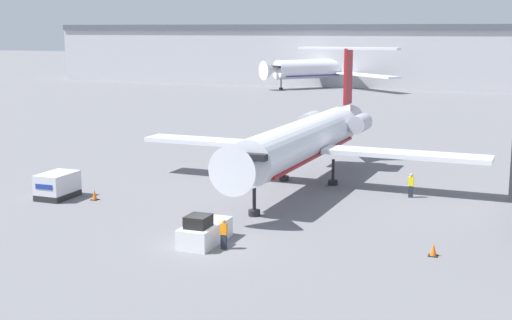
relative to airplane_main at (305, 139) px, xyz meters
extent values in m
plane|color=slate|center=(-0.42, -17.98, -3.71)|extent=(600.00, 600.00, 0.00)
cube|color=#B2B2B7|center=(-0.42, 102.02, 2.30)|extent=(180.00, 16.00, 12.03)
cube|color=#4C515B|center=(-0.42, 102.02, 8.91)|extent=(180.00, 16.80, 1.20)
cylinder|color=silver|center=(-0.02, -0.81, -0.03)|extent=(3.84, 21.29, 3.21)
cone|color=silver|center=(-0.38, -12.69, -0.03)|extent=(3.29, 2.67, 3.21)
cube|color=black|center=(-0.35, -11.67, 0.53)|extent=(2.75, 0.78, 0.44)
cone|color=silver|center=(0.34, 11.55, -0.03)|extent=(3.00, 3.62, 2.89)
cube|color=maroon|center=(-0.02, -0.81, -1.07)|extent=(3.46, 19.16, 0.20)
cube|color=silver|center=(7.92, 0.01, -0.75)|extent=(12.69, 2.84, 0.36)
cube|color=silver|center=(-7.91, 0.48, -0.75)|extent=(12.69, 2.84, 0.36)
cylinder|color=#ADADB7|center=(2.55, 8.02, 0.37)|extent=(1.65, 2.98, 1.56)
cylinder|color=#ADADB7|center=(-2.07, 8.15, 0.37)|extent=(1.65, 2.98, 1.56)
cube|color=maroon|center=(0.36, 12.25, 4.18)|extent=(0.31, 2.21, 5.21)
cube|color=silver|center=(0.36, 12.25, 6.79)|extent=(9.43, 2.08, 0.20)
cylinder|color=black|center=(-0.31, -10.41, -2.67)|extent=(0.24, 0.24, 2.08)
cylinder|color=black|center=(-0.31, -10.41, -3.51)|extent=(0.80, 0.80, 0.40)
cylinder|color=black|center=(-2.06, 0.91, -2.67)|extent=(0.24, 0.24, 2.08)
cylinder|color=black|center=(-2.06, 0.91, -3.51)|extent=(0.80, 0.80, 0.40)
cylinder|color=black|center=(2.11, 0.78, -2.67)|extent=(0.24, 0.24, 2.08)
cylinder|color=black|center=(2.11, 0.78, -3.51)|extent=(0.80, 0.80, 0.40)
cube|color=silver|center=(-0.78, -17.14, -3.13)|extent=(1.82, 4.03, 1.17)
cube|color=black|center=(-0.78, -18.02, -2.19)|extent=(1.27, 1.45, 0.70)
cube|color=black|center=(-0.78, -15.20, -3.30)|extent=(1.63, 0.30, 0.70)
cube|color=#232326|center=(-15.67, -10.91, -3.49)|extent=(2.06, 3.09, 0.45)
cube|color=silver|center=(-15.67, -10.91, -2.54)|extent=(2.06, 3.09, 1.45)
cube|color=navy|center=(-15.67, -12.48, -2.54)|extent=(1.44, 0.04, 0.36)
cube|color=#232838|center=(0.71, -17.83, -3.29)|extent=(0.32, 0.20, 0.85)
cube|color=orange|center=(0.71, -17.83, -2.53)|extent=(0.40, 0.24, 0.67)
sphere|color=tan|center=(0.71, -17.83, -2.07)|extent=(0.25, 0.25, 0.25)
cube|color=#232838|center=(8.61, -1.33, -3.28)|extent=(0.32, 0.20, 0.87)
cube|color=yellow|center=(8.61, -1.33, -2.50)|extent=(0.40, 0.24, 0.69)
sphere|color=tan|center=(8.61, -1.33, -2.03)|extent=(0.25, 0.25, 0.25)
cube|color=black|center=(-12.81, -10.42, -3.69)|extent=(0.51, 0.51, 0.04)
cone|color=orange|center=(-12.81, -10.42, -3.30)|extent=(0.36, 0.36, 0.75)
cube|color=black|center=(11.98, -14.86, -3.69)|extent=(0.52, 0.52, 0.04)
cone|color=orange|center=(11.98, -14.86, -3.32)|extent=(0.37, 0.37, 0.70)
cylinder|color=silver|center=(-23.37, 94.48, 0.29)|extent=(20.35, 22.85, 3.93)
cone|color=silver|center=(-33.08, 83.14, 0.29)|extent=(5.03, 4.95, 3.93)
cube|color=black|center=(-32.26, 84.10, 0.98)|extent=(2.99, 2.70, 0.44)
cone|color=silver|center=(-13.28, 106.27, 0.29)|extent=(5.50, 5.59, 3.54)
cube|color=navy|center=(-23.37, 94.48, -0.98)|extent=(18.32, 20.56, 0.20)
cube|color=silver|center=(-14.38, 88.54, -0.59)|extent=(15.36, 13.79, 0.36)
cube|color=silver|center=(-30.64, 102.46, -0.59)|extent=(15.36, 13.79, 0.36)
cylinder|color=#ADADB7|center=(-13.90, 101.14, 0.78)|extent=(3.47, 3.58, 2.00)
cylinder|color=#ADADB7|center=(-18.26, 104.87, 0.78)|extent=(3.47, 3.58, 2.00)
cube|color=navy|center=(-12.72, 106.93, 4.76)|extent=(1.61, 1.83, 5.00)
cube|color=silver|center=(-12.72, 106.93, 7.26)|extent=(8.01, 7.22, 0.20)
cylinder|color=black|center=(-31.41, 85.10, -2.69)|extent=(0.24, 0.24, 2.04)
cylinder|color=black|center=(-31.41, 85.10, -3.51)|extent=(0.80, 0.80, 0.40)
cylinder|color=black|center=(-24.06, 97.61, -2.69)|extent=(0.24, 0.24, 2.04)
cylinder|color=black|center=(-24.06, 97.61, -3.51)|extent=(0.80, 0.80, 0.40)
cylinder|color=black|center=(-20.17, 94.29, -2.69)|extent=(0.24, 0.24, 2.04)
cylinder|color=black|center=(-20.17, 94.29, -3.51)|extent=(0.80, 0.80, 0.40)
camera|label=1|loc=(16.36, -53.43, 8.61)|focal=50.00mm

